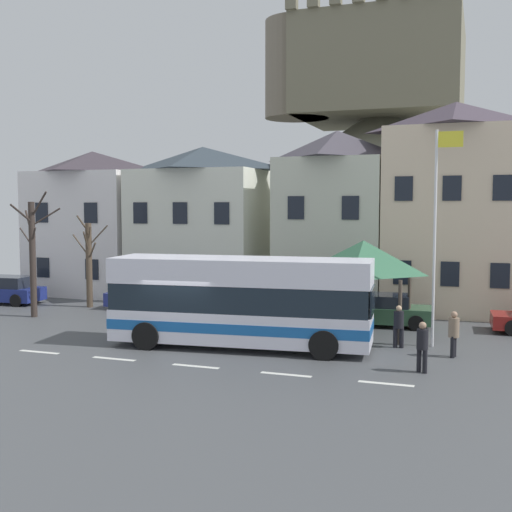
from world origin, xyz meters
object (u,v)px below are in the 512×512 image
object	(u,v)px
transit_bus	(241,303)
pedestrian_02	(422,344)
townhouse_01	(203,223)
hilltop_castle	(380,181)
public_bench	(372,314)
bare_tree_02	(89,263)
parked_car_02	(152,296)
flagpole	(437,223)
pedestrian_00	(399,324)
townhouse_02	(336,218)
townhouse_00	(94,223)
pedestrian_01	(454,331)
bus_shelter	(363,258)
parked_car_03	(384,310)
townhouse_03	(454,207)
parked_car_01	(5,290)
bare_tree_01	(33,255)

from	to	relation	value
transit_bus	pedestrian_02	size ratio (longest dim) A/B	6.06
townhouse_01	hilltop_castle	world-z (taller)	hilltop_castle
public_bench	bare_tree_02	size ratio (longest dim) A/B	0.31
parked_car_02	flagpole	bearing A→B (deg)	159.31
pedestrian_00	flagpole	world-z (taller)	flagpole
townhouse_02	bare_tree_02	world-z (taller)	townhouse_02
townhouse_00	pedestrian_01	distance (m)	22.97
townhouse_02	flagpole	world-z (taller)	townhouse_02
bus_shelter	parked_car_03	xyz separation A→B (m)	(0.59, 1.99, -2.39)
townhouse_03	transit_bus	size ratio (longest dim) A/B	1.05
bus_shelter	public_bench	distance (m)	3.33
pedestrian_01	pedestrian_00	bearing A→B (deg)	156.22
parked_car_01	bare_tree_01	world-z (taller)	bare_tree_01
bare_tree_01	pedestrian_02	bearing A→B (deg)	-13.31
parked_car_02	pedestrian_00	world-z (taller)	pedestrian_00
townhouse_02	parked_car_03	size ratio (longest dim) A/B	2.25
townhouse_03	bus_shelter	size ratio (longest dim) A/B	2.69
transit_bus	pedestrian_00	distance (m)	5.73
townhouse_00	bus_shelter	bearing A→B (deg)	-21.85
townhouse_01	pedestrian_00	xyz separation A→B (m)	(11.73, -9.15, -3.30)
townhouse_00	bare_tree_01	xyz separation A→B (m)	(2.03, -7.97, -1.26)
parked_car_01	bare_tree_02	bearing A→B (deg)	-179.09
townhouse_03	parked_car_03	world-z (taller)	townhouse_03
townhouse_02	townhouse_03	xyz separation A→B (m)	(5.79, -0.14, 0.56)
townhouse_01	hilltop_castle	size ratio (longest dim) A/B	0.20
townhouse_01	transit_bus	xyz separation A→B (m)	(6.36, -10.97, -2.52)
bare_tree_01	parked_car_02	bearing A→B (deg)	42.26
pedestrian_01	parked_car_02	bearing A→B (deg)	159.15
public_bench	bus_shelter	bearing A→B (deg)	-91.70
transit_bus	bare_tree_01	size ratio (longest dim) A/B	1.66
bare_tree_01	bare_tree_02	distance (m)	3.41
pedestrian_01	public_bench	xyz separation A→B (m)	(-3.53, 5.07, -0.42)
bus_shelter	pedestrian_00	distance (m)	3.48
townhouse_01	parked_car_01	world-z (taller)	townhouse_01
pedestrian_02	bare_tree_01	size ratio (longest dim) A/B	0.27
bus_shelter	flagpole	bearing A→B (deg)	-27.06
townhouse_03	hilltop_castle	distance (m)	22.00
flagpole	townhouse_01	bearing A→B (deg)	146.72
townhouse_01	public_bench	distance (m)	11.86
bus_shelter	townhouse_02	bearing A→B (deg)	110.12
townhouse_01	flagpole	size ratio (longest dim) A/B	1.07
public_bench	hilltop_castle	bearing A→B (deg)	97.87
hilltop_castle	parked_car_01	xyz separation A→B (m)	(-15.52, -26.27, -6.44)
transit_bus	parked_car_02	size ratio (longest dim) A/B	2.19
pedestrian_00	bare_tree_02	size ratio (longest dim) A/B	0.33
townhouse_03	townhouse_01	bearing A→B (deg)	-179.71
hilltop_castle	parked_car_02	size ratio (longest dim) A/B	9.36
parked_car_01	parked_car_02	world-z (taller)	parked_car_01
flagpole	transit_bus	bearing A→B (deg)	-159.39
townhouse_01	pedestrian_02	world-z (taller)	townhouse_01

